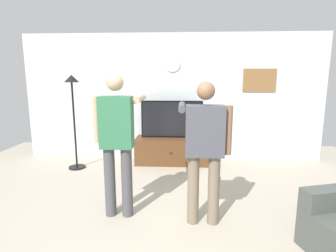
# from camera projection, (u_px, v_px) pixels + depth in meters

# --- Properties ---
(ground_plane) EXTENTS (8.40, 8.40, 0.00)m
(ground_plane) POSITION_uv_depth(u_px,v_px,m) (162.00, 234.00, 3.04)
(ground_plane) COLOR #B2A893
(back_wall) EXTENTS (6.40, 0.10, 2.70)m
(back_wall) POSITION_uv_depth(u_px,v_px,m) (172.00, 98.00, 5.70)
(back_wall) COLOR silver
(back_wall) RESTS_ON ground_plane
(tv_stand) EXTENTS (1.50, 0.58, 0.54)m
(tv_stand) POSITION_uv_depth(u_px,v_px,m) (172.00, 150.00, 5.55)
(tv_stand) COLOR brown
(tv_stand) RESTS_ON ground_plane
(television) EXTENTS (1.27, 0.07, 0.77)m
(television) POSITION_uv_depth(u_px,v_px,m) (172.00, 119.00, 5.48)
(television) COLOR black
(television) RESTS_ON tv_stand
(wall_clock) EXTENTS (0.32, 0.03, 0.32)m
(wall_clock) POSITION_uv_depth(u_px,v_px,m) (172.00, 64.00, 5.51)
(wall_clock) COLOR white
(framed_picture) EXTENTS (0.68, 0.04, 0.47)m
(framed_picture) POSITION_uv_depth(u_px,v_px,m) (259.00, 80.00, 5.48)
(framed_picture) COLOR olive
(floor_lamp) EXTENTS (0.32, 0.32, 1.83)m
(floor_lamp) POSITION_uv_depth(u_px,v_px,m) (73.00, 102.00, 5.05)
(floor_lamp) COLOR black
(floor_lamp) RESTS_ON ground_plane
(person_standing_nearer_lamp) EXTENTS (0.58, 0.78, 1.83)m
(person_standing_nearer_lamp) POSITION_uv_depth(u_px,v_px,m) (117.00, 138.00, 3.30)
(person_standing_nearer_lamp) COLOR #4C4C51
(person_standing_nearer_lamp) RESTS_ON ground_plane
(person_standing_nearer_couch) EXTENTS (0.63, 0.78, 1.73)m
(person_standing_nearer_couch) POSITION_uv_depth(u_px,v_px,m) (204.00, 145.00, 3.12)
(person_standing_nearer_couch) COLOR #7A6B56
(person_standing_nearer_couch) RESTS_ON ground_plane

